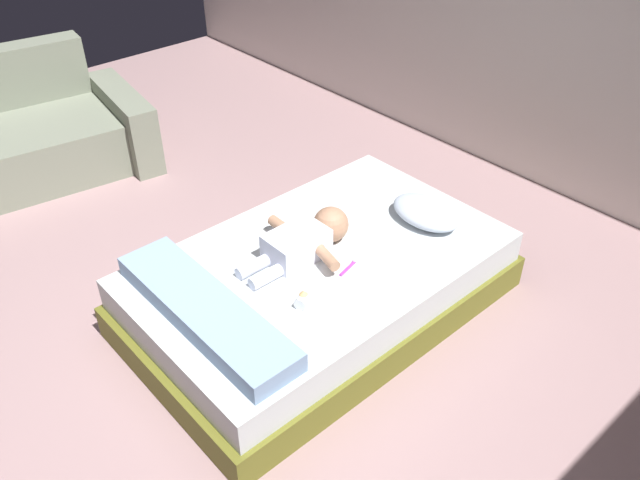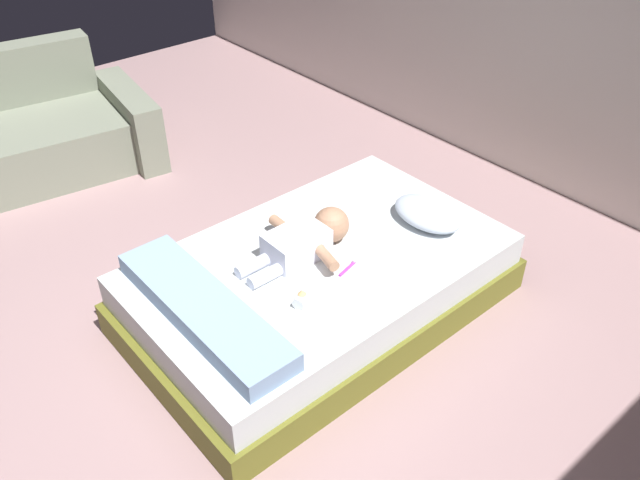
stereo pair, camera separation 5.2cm
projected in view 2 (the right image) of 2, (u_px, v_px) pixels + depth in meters
name	position (u px, v px, depth m)	size (l,w,h in m)	color
ground_plane	(160.00, 391.00, 3.02)	(8.00, 8.00, 0.00)	gray
bed	(320.00, 283.00, 3.38)	(1.20, 1.95, 0.36)	brown
pillow	(427.00, 213.00, 3.48)	(0.41, 0.27, 0.11)	silver
baby	(307.00, 239.00, 3.25)	(0.52, 0.65, 0.19)	white
toothbrush	(349.00, 267.00, 3.18)	(0.05, 0.14, 0.02)	purple
blanket	(203.00, 309.00, 2.88)	(1.08, 0.27, 0.10)	#819EC2
baby_bottle	(302.00, 298.00, 2.96)	(0.09, 0.11, 0.08)	white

